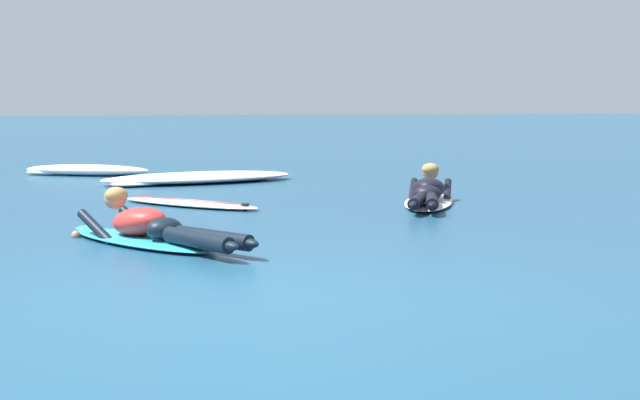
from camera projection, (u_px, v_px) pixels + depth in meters
The scene contains 6 objects.
ground_plane at pixel (185, 177), 16.17m from camera, with size 120.00×120.00×0.00m, color navy.
surfer_near at pixel (149, 230), 8.72m from camera, with size 1.79×2.30×0.53m.
surfer_far at pixel (428, 195), 11.94m from camera, with size 1.24×2.46×0.53m.
drifting_surfboard at pixel (191, 203), 11.88m from camera, with size 1.85×1.82×0.16m.
whitewater_front at pixel (87, 170), 16.58m from camera, with size 2.28×1.29×0.19m.
whitewater_mid_left at pixel (199, 178), 15.22m from camera, with size 3.32×2.07×0.16m.
Camera 1 is at (-0.47, -6.27, 1.31)m, focal length 54.47 mm.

